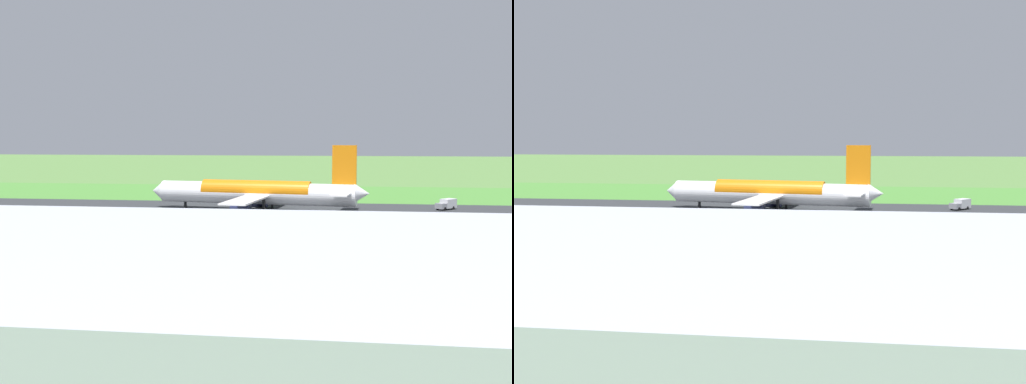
% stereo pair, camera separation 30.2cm
% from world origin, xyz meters
% --- Properties ---
extents(ground_plane, '(800.00, 800.00, 0.00)m').
position_xyz_m(ground_plane, '(0.00, 0.00, 0.00)').
color(ground_plane, '#547F3D').
extents(runway_asphalt, '(600.00, 37.76, 0.06)m').
position_xyz_m(runway_asphalt, '(0.00, 0.00, 0.03)').
color(runway_asphalt, '#2D3033').
rests_on(runway_asphalt, ground).
extents(apron_concrete, '(440.00, 110.00, 0.05)m').
position_xyz_m(apron_concrete, '(0.00, 53.72, 0.03)').
color(apron_concrete, gray).
rests_on(apron_concrete, ground).
extents(grass_verge_foreground, '(600.00, 80.00, 0.04)m').
position_xyz_m(grass_verge_foreground, '(0.00, -34.60, 0.02)').
color(grass_verge_foreground, '#478534').
rests_on(grass_verge_foreground, ground).
extents(airliner_main, '(54.07, 44.41, 15.88)m').
position_xyz_m(airliner_main, '(11.77, 0.05, 4.35)').
color(airliner_main, white).
rests_on(airliner_main, ground).
extents(service_car_followme, '(3.06, 4.56, 1.62)m').
position_xyz_m(service_car_followme, '(-31.03, 25.73, 0.84)').
color(service_car_followme, gray).
rests_on(service_car_followme, ground).
extents(service_truck_fuel, '(5.66, 5.73, 2.65)m').
position_xyz_m(service_truck_fuel, '(-33.53, -7.77, 1.40)').
color(service_truck_fuel, gray).
rests_on(service_truck_fuel, ground).
extents(no_stopping_sign, '(0.60, 0.10, 2.31)m').
position_xyz_m(no_stopping_sign, '(17.94, -33.56, 1.38)').
color(no_stopping_sign, slate).
rests_on(no_stopping_sign, ground).
extents(traffic_cone_orange, '(0.40, 0.40, 0.55)m').
position_xyz_m(traffic_cone_orange, '(22.56, -32.77, 0.28)').
color(traffic_cone_orange, orange).
rests_on(traffic_cone_orange, ground).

